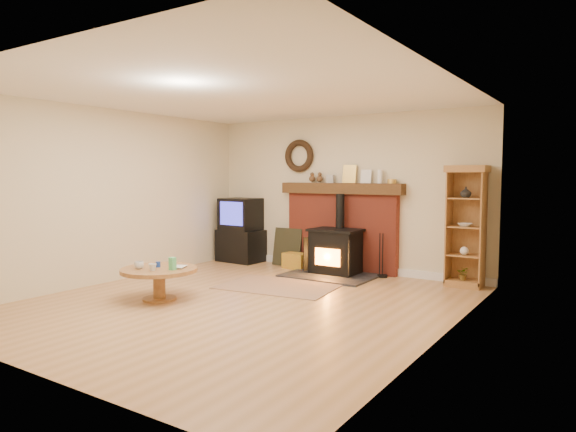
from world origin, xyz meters
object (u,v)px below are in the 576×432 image
Objects in this scene: curio_cabinet at (466,226)px; tv_unit at (241,231)px; wood_stove at (335,253)px; coffee_table at (159,274)px.

tv_unit is at bearing -178.83° from curio_cabinet.
tv_unit is 0.68× the size of curio_cabinet.
wood_stove is 1.18× the size of tv_unit.
coffee_table is (-1.11, -2.73, -0.02)m from wood_stove.
curio_cabinet reaches higher than coffee_table.
wood_stove is 0.80× the size of curio_cabinet.
curio_cabinet is at bearing 1.17° from tv_unit.
wood_stove is at bearing -172.06° from curio_cabinet.
tv_unit is 1.21× the size of coffee_table.
wood_stove is at bearing -5.30° from tv_unit.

